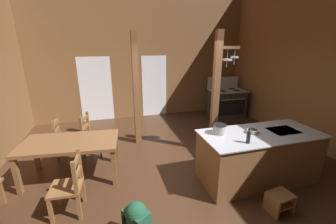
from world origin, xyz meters
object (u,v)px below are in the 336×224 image
stove_range (226,103)px  mixing_bowl_on_counter (252,131)px  step_stool (280,201)px  dining_table (70,146)px  bottle_tall_on_counter (248,137)px  kitchen_island (258,156)px  ladderback_chair_near_window (65,139)px  ladderback_chair_by_post (70,186)px  ladderback_chair_at_table_end (92,135)px  backpack (137,222)px  stockpot_on_counter (219,129)px

stove_range → mixing_bowl_on_counter: stove_range is taller
step_stool → dining_table: 3.64m
stove_range → bottle_tall_on_counter: stove_range is taller
kitchen_island → ladderback_chair_near_window: size_ratio=2.28×
stove_range → ladderback_chair_near_window: stove_range is taller
ladderback_chair_by_post → mixing_bowl_on_counter: 3.11m
dining_table → ladderback_chair_at_table_end: (0.32, 0.87, -0.20)m
kitchen_island → backpack: (-2.35, -0.75, -0.15)m
stove_range → ladderback_chair_near_window: size_ratio=1.39×
kitchen_island → ladderback_chair_near_window: (-3.55, 1.86, -0.01)m
stove_range → backpack: bearing=-131.8°
step_stool → ladderback_chair_by_post: ladderback_chair_by_post is taller
kitchen_island → stove_range: bearing=68.3°
kitchen_island → stockpot_on_counter: 0.93m
backpack → bottle_tall_on_counter: 2.07m
ladderback_chair_by_post → backpack: bearing=-42.8°
bottle_tall_on_counter → backpack: bearing=-165.9°
ladderback_chair_near_window → dining_table: bearing=-73.7°
dining_table → ladderback_chair_at_table_end: 0.95m
backpack → bottle_tall_on_counter: (1.88, 0.47, 0.72)m
step_stool → bottle_tall_on_counter: 1.05m
step_stool → ladderback_chair_at_table_end: bearing=135.7°
backpack → ladderback_chair_by_post: bearing=137.2°
ladderback_chair_at_table_end → bottle_tall_on_counter: size_ratio=3.62×
ladderback_chair_near_window → mixing_bowl_on_counter: size_ratio=5.06×
step_stool → ladderback_chair_by_post: size_ratio=0.41×
mixing_bowl_on_counter → step_stool: bearing=-92.8°
backpack → stockpot_on_counter: (1.63, 0.94, 0.70)m
ladderback_chair_near_window → kitchen_island: bearing=-27.7°
kitchen_island → stove_range: stove_range is taller
ladderback_chair_at_table_end → backpack: size_ratio=1.59×
ladderback_chair_near_window → stockpot_on_counter: stockpot_on_counter is taller
stove_range → step_stool: bearing=-110.2°
bottle_tall_on_counter → ladderback_chair_by_post: bearing=173.1°
dining_table → ladderback_chair_at_table_end: size_ratio=1.89×
backpack → mixing_bowl_on_counter: mixing_bowl_on_counter is taller
step_stool → stove_range: bearing=69.8°
ladderback_chair_at_table_end → bottle_tall_on_counter: bearing=-41.0°
ladderback_chair_by_post → step_stool: bearing=-16.0°
ladderback_chair_at_table_end → bottle_tall_on_counter: bottle_tall_on_counter is taller
bottle_tall_on_counter → ladderback_chair_near_window: bearing=145.2°
step_stool → mixing_bowl_on_counter: bearing=87.2°
ladderback_chair_at_table_end → step_stool: bearing=-44.3°
bottle_tall_on_counter → ladderback_chair_at_table_end: bearing=139.0°
stockpot_on_counter → mixing_bowl_on_counter: size_ratio=1.64×
ladderback_chair_at_table_end → backpack: (0.63, -2.65, -0.14)m
ladderback_chair_near_window → mixing_bowl_on_counter: bearing=-28.1°
stove_range → bottle_tall_on_counter: 4.16m
ladderback_chair_near_window → bottle_tall_on_counter: (3.07, -2.14, 0.58)m
stove_range → step_stool: size_ratio=3.38×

